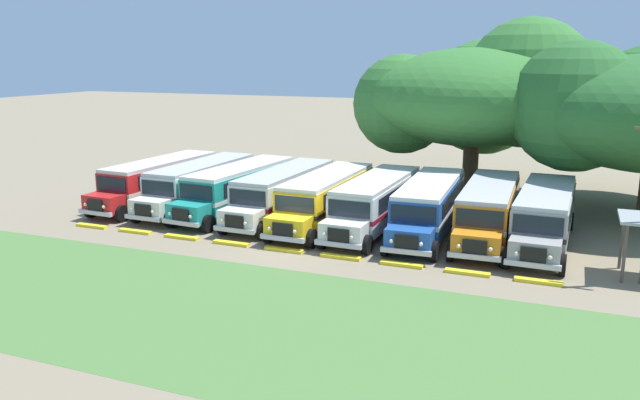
{
  "coord_description": "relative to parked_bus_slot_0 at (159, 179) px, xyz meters",
  "views": [
    {
      "loc": [
        12.93,
        -27.99,
        9.52
      ],
      "look_at": [
        0.0,
        4.01,
        1.6
      ],
      "focal_mm": 35.49,
      "sensor_mm": 36.0,
      "label": 1
    }
  ],
  "objects": [
    {
      "name": "curb_wheelstop_4",
      "position": [
        12.13,
        -6.56,
        -1.51
      ],
      "size": [
        2.0,
        0.36,
        0.15
      ],
      "primitive_type": "cube",
      "color": "yellow",
      "rests_on": "ground_plane"
    },
    {
      "name": "ground_plane",
      "position": [
        12.13,
        -5.77,
        -1.58
      ],
      "size": [
        220.0,
        220.0,
        0.0
      ],
      "primitive_type": "plane",
      "color": "#84755B"
    },
    {
      "name": "curb_wheelstop_1",
      "position": [
        3.11,
        -6.56,
        -1.51
      ],
      "size": [
        2.0,
        0.36,
        0.15
      ],
      "primitive_type": "cube",
      "color": "yellow",
      "rests_on": "ground_plane"
    },
    {
      "name": "parked_bus_slot_1",
      "position": [
        3.13,
        0.06,
        0.0
      ],
      "size": [
        2.87,
        10.86,
        2.82
      ],
      "rotation": [
        0.0,
        0.0,
        -1.59
      ],
      "color": "silver",
      "rests_on": "ground_plane"
    },
    {
      "name": "parked_bus_slot_4",
      "position": [
        12.05,
        -0.67,
        0.0
      ],
      "size": [
        2.78,
        10.85,
        2.82
      ],
      "rotation": [
        0.0,
        0.0,
        -1.58
      ],
      "color": "yellow",
      "rests_on": "ground_plane"
    },
    {
      "name": "curb_wheelstop_5",
      "position": [
        15.13,
        -6.56,
        -1.51
      ],
      "size": [
        2.0,
        0.36,
        0.15
      ],
      "primitive_type": "cube",
      "color": "yellow",
      "rests_on": "ground_plane"
    },
    {
      "name": "parked_bus_slot_6",
      "position": [
        18.01,
        -0.47,
        0.0
      ],
      "size": [
        3.05,
        10.89,
        2.82
      ],
      "rotation": [
        0.0,
        0.0,
        -1.53
      ],
      "color": "#23519E",
      "rests_on": "ground_plane"
    },
    {
      "name": "curb_wheelstop_3",
      "position": [
        9.12,
        -6.56,
        -1.51
      ],
      "size": [
        2.0,
        0.36,
        0.15
      ],
      "primitive_type": "cube",
      "color": "yellow",
      "rests_on": "ground_plane"
    },
    {
      "name": "curb_wheelstop_2",
      "position": [
        6.11,
        -6.56,
        -1.51
      ],
      "size": [
        2.0,
        0.36,
        0.15
      ],
      "primitive_type": "cube",
      "color": "yellow",
      "rests_on": "ground_plane"
    },
    {
      "name": "curb_wheelstop_7",
      "position": [
        21.15,
        -6.56,
        -1.51
      ],
      "size": [
        2.0,
        0.36,
        0.15
      ],
      "primitive_type": "cube",
      "color": "yellow",
      "rests_on": "ground_plane"
    },
    {
      "name": "parked_bus_slot_0",
      "position": [
        0.0,
        0.0,
        0.0
      ],
      "size": [
        3.16,
        10.9,
        2.82
      ],
      "rotation": [
        0.0,
        0.0,
        -1.62
      ],
      "color": "red",
      "rests_on": "ground_plane"
    },
    {
      "name": "foreground_grass_strip",
      "position": [
        12.13,
        -14.51,
        -1.58
      ],
      "size": [
        80.0,
        11.01,
        0.01
      ],
      "primitive_type": "cube",
      "color": "#4C7538",
      "rests_on": "ground_plane"
    },
    {
      "name": "parked_bus_slot_5",
      "position": [
        15.04,
        -0.6,
        0.0
      ],
      "size": [
        2.87,
        10.86,
        2.82
      ],
      "rotation": [
        0.0,
        0.0,
        -1.59
      ],
      "color": "silver",
      "rests_on": "ground_plane"
    },
    {
      "name": "parked_bus_slot_2",
      "position": [
        6.0,
        -0.05,
        0.0
      ],
      "size": [
        3.38,
        10.95,
        2.82
      ],
      "rotation": [
        0.0,
        0.0,
        -1.65
      ],
      "color": "teal",
      "rests_on": "ground_plane"
    },
    {
      "name": "curb_wheelstop_0",
      "position": [
        0.1,
        -6.56,
        -1.51
      ],
      "size": [
        2.0,
        0.36,
        0.15
      ],
      "primitive_type": "cube",
      "color": "yellow",
      "rests_on": "ground_plane"
    },
    {
      "name": "parked_bus_slot_3",
      "position": [
        9.14,
        -0.21,
        0.0
      ],
      "size": [
        2.94,
        10.87,
        2.82
      ],
      "rotation": [
        0.0,
        0.0,
        -1.6
      ],
      "color": "silver",
      "rests_on": "ground_plane"
    },
    {
      "name": "parked_bus_slot_8",
      "position": [
        23.99,
        -0.28,
        0.0
      ],
      "size": [
        2.92,
        10.87,
        2.82
      ],
      "rotation": [
        0.0,
        0.0,
        -1.6
      ],
      "color": "#9E9993",
      "rests_on": "ground_plane"
    },
    {
      "name": "parked_bus_slot_7",
      "position": [
        21.14,
        -0.08,
        0.0
      ],
      "size": [
        2.94,
        10.87,
        2.82
      ],
      "rotation": [
        0.0,
        0.0,
        -1.54
      ],
      "color": "orange",
      "rests_on": "ground_plane"
    },
    {
      "name": "curb_wheelstop_8",
      "position": [
        24.15,
        -6.56,
        -1.51
      ],
      "size": [
        2.0,
        0.36,
        0.15
      ],
      "primitive_type": "cube",
      "color": "yellow",
      "rests_on": "ground_plane"
    },
    {
      "name": "curb_wheelstop_6",
      "position": [
        18.14,
        -6.56,
        -1.51
      ],
      "size": [
        2.0,
        0.36,
        0.15
      ],
      "primitive_type": "cube",
      "color": "yellow",
      "rests_on": "ground_plane"
    },
    {
      "name": "broad_shade_tree",
      "position": [
        18.73,
        11.97,
        5.24
      ],
      "size": [
        15.88,
        16.96,
        12.09
      ],
      "color": "brown",
      "rests_on": "ground_plane"
    }
  ]
}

